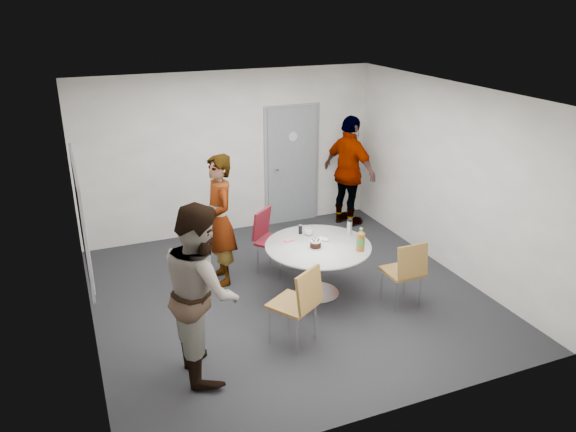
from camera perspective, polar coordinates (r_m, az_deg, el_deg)
name	(u,v)px	position (r m, az deg, el deg)	size (l,w,h in m)	color
floor	(288,295)	(7.69, -0.04, -7.99)	(5.00, 5.00, 0.00)	black
ceiling	(288,94)	(6.78, -0.04, 12.29)	(5.00, 5.00, 0.00)	silver
wall_back	(230,153)	(9.38, -5.89, 6.34)	(5.00, 5.00, 0.00)	#BBB8B1
wall_left	(80,230)	(6.65, -20.39, -1.39)	(5.00, 5.00, 0.00)	#BBB8B1
wall_right	(449,178)	(8.35, 16.08, 3.68)	(5.00, 5.00, 0.00)	#BBB8B1
wall_front	(395,290)	(5.10, 10.78, -7.43)	(5.00, 5.00, 0.00)	#BBB8B1
door	(292,165)	(9.80, 0.40, 5.15)	(1.02, 0.17, 2.12)	slate
whiteboard	(81,216)	(6.80, -20.26, 0.04)	(0.04, 1.90, 1.25)	gray
table	(320,252)	(7.44, 3.28, -3.63)	(1.40, 1.40, 1.04)	silver
chair_near_left	(300,299)	(6.38, 1.22, -8.41)	(0.66, 0.67, 0.98)	brown
chair_near_right	(407,268)	(7.29, 11.95, -5.20)	(0.44, 0.48, 0.93)	brown
chair_far	(269,234)	(8.09, -1.95, -1.89)	(0.65, 0.66, 0.94)	maroon
person_main	(219,220)	(7.71, -7.01, -0.45)	(0.67, 0.44, 1.85)	#A5C6EA
person_left	(201,290)	(5.89, -8.79, -7.48)	(0.93, 0.72, 1.91)	white
person_right	(349,172)	(9.72, 6.26, 4.50)	(1.13, 0.47, 1.93)	black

